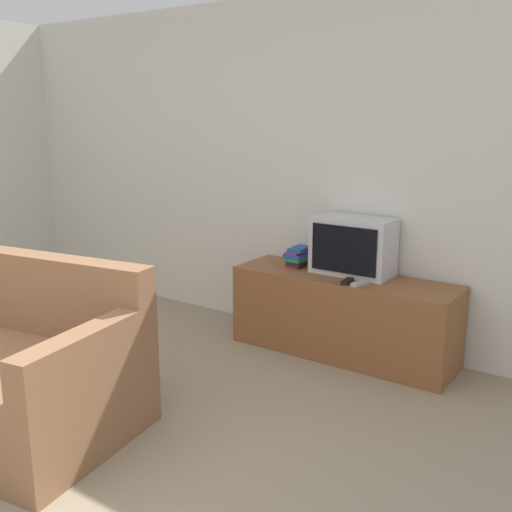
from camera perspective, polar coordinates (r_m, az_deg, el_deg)
name	(u,v)px	position (r m, az deg, el deg)	size (l,w,h in m)	color
wall_back	(291,169)	(4.77, 3.36, 8.23)	(9.00, 0.06, 2.60)	silver
tv_stand	(343,315)	(4.42, 8.27, -5.63)	(1.64, 0.49, 0.59)	brown
television	(353,246)	(4.36, 9.22, 0.96)	(0.57, 0.31, 0.41)	silver
book_stack	(298,256)	(4.56, 4.03, -0.04)	(0.15, 0.22, 0.15)	#B72D28
remote_on_stand	(347,281)	(4.16, 8.68, -2.39)	(0.07, 0.15, 0.02)	black
remote_secondary	(360,283)	(4.13, 9.92, -2.57)	(0.08, 0.16, 0.02)	#B7B7B7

